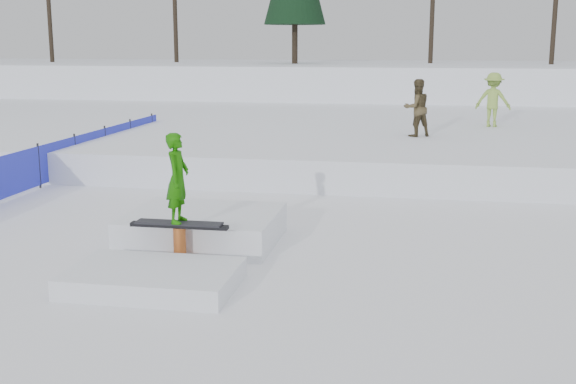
% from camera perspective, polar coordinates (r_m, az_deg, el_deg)
% --- Properties ---
extents(ground, '(120.00, 120.00, 0.00)m').
position_cam_1_polar(ground, '(10.26, -4.82, -8.18)').
color(ground, white).
extents(snow_berm, '(60.00, 14.00, 2.40)m').
position_cam_1_polar(snow_berm, '(39.45, 6.71, 8.33)').
color(snow_berm, white).
rests_on(snow_berm, ground).
extents(snow_midrise, '(50.00, 18.00, 0.80)m').
position_cam_1_polar(snow_midrise, '(25.61, 4.57, 4.78)').
color(snow_midrise, white).
rests_on(snow_midrise, ground).
extents(safety_fence, '(0.05, 16.00, 1.10)m').
position_cam_1_polar(safety_fence, '(18.54, -19.08, 1.97)').
color(safety_fence, '#292FCF').
rests_on(safety_fence, ground).
extents(walker_olive, '(1.01, 0.93, 1.66)m').
position_cam_1_polar(walker_olive, '(21.34, 10.14, 6.56)').
color(walker_olive, '#493D25').
rests_on(walker_olive, snow_midrise).
extents(walker_ygreen, '(1.26, 0.93, 1.74)m').
position_cam_1_polar(walker_ygreen, '(24.40, 15.90, 7.02)').
color(walker_ygreen, '#8AB144').
rests_on(walker_ygreen, snow_midrise).
extents(jib_rail_feature, '(2.60, 4.40, 2.11)m').
position_cam_1_polar(jib_rail_feature, '(12.21, -7.68, -3.47)').
color(jib_rail_feature, white).
rests_on(jib_rail_feature, ground).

